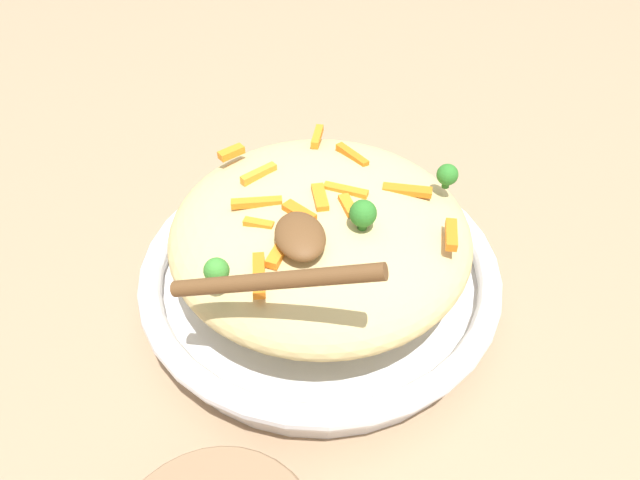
% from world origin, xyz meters
% --- Properties ---
extents(ground_plane, '(2.40, 2.40, 0.00)m').
position_xyz_m(ground_plane, '(0.00, 0.00, 0.00)').
color(ground_plane, '#9E7F60').
extents(serving_bowl, '(0.34, 0.34, 0.05)m').
position_xyz_m(serving_bowl, '(0.00, 0.00, 0.03)').
color(serving_bowl, silver).
rests_on(serving_bowl, ground_plane).
extents(pasta_mound, '(0.28, 0.27, 0.08)m').
position_xyz_m(pasta_mound, '(0.00, 0.00, 0.08)').
color(pasta_mound, '#D1BA7A').
rests_on(pasta_mound, serving_bowl).
extents(carrot_piece_0, '(0.03, 0.01, 0.01)m').
position_xyz_m(carrot_piece_0, '(-0.02, -0.02, 0.12)').
color(carrot_piece_0, orange).
rests_on(carrot_piece_0, pasta_mound).
extents(carrot_piece_1, '(0.03, 0.02, 0.01)m').
position_xyz_m(carrot_piece_1, '(0.10, -0.02, 0.12)').
color(carrot_piece_1, orange).
rests_on(carrot_piece_1, pasta_mound).
extents(carrot_piece_2, '(0.03, 0.04, 0.01)m').
position_xyz_m(carrot_piece_2, '(-0.00, -0.08, 0.12)').
color(carrot_piece_2, orange).
rests_on(carrot_piece_2, pasta_mound).
extents(carrot_piece_3, '(0.03, 0.02, 0.01)m').
position_xyz_m(carrot_piece_3, '(-0.06, -0.09, 0.12)').
color(carrot_piece_3, orange).
rests_on(carrot_piece_3, pasta_mound).
extents(carrot_piece_4, '(0.03, 0.03, 0.01)m').
position_xyz_m(carrot_piece_4, '(-0.01, 0.02, 0.12)').
color(carrot_piece_4, orange).
rests_on(carrot_piece_4, pasta_mound).
extents(carrot_piece_5, '(0.03, 0.04, 0.01)m').
position_xyz_m(carrot_piece_5, '(0.01, -0.02, 0.12)').
color(carrot_piece_5, orange).
rests_on(carrot_piece_5, pasta_mound).
extents(carrot_piece_6, '(0.02, 0.03, 0.01)m').
position_xyz_m(carrot_piece_6, '(0.09, 0.07, 0.12)').
color(carrot_piece_6, orange).
rests_on(carrot_piece_6, pasta_mound).
extents(carrot_piece_7, '(0.03, 0.01, 0.01)m').
position_xyz_m(carrot_piece_7, '(0.00, 0.00, 0.12)').
color(carrot_piece_7, orange).
rests_on(carrot_piece_7, pasta_mound).
extents(carrot_piece_8, '(0.02, 0.04, 0.01)m').
position_xyz_m(carrot_piece_8, '(0.05, 0.05, 0.12)').
color(carrot_piece_8, orange).
rests_on(carrot_piece_8, pasta_mound).
extents(carrot_piece_9, '(0.04, 0.03, 0.01)m').
position_xyz_m(carrot_piece_9, '(-0.05, 0.04, 0.12)').
color(carrot_piece_9, orange).
rests_on(carrot_piece_9, pasta_mound).
extents(carrot_piece_10, '(0.02, 0.03, 0.01)m').
position_xyz_m(carrot_piece_10, '(-0.02, 0.06, 0.12)').
color(carrot_piece_10, orange).
rests_on(carrot_piece_10, pasta_mound).
extents(carrot_piece_11, '(0.04, 0.02, 0.01)m').
position_xyz_m(carrot_piece_11, '(-0.07, 0.07, 0.12)').
color(carrot_piece_11, orange).
rests_on(carrot_piece_11, pasta_mound).
extents(carrot_piece_12, '(0.01, 0.04, 0.01)m').
position_xyz_m(carrot_piece_12, '(0.01, 0.05, 0.12)').
color(carrot_piece_12, orange).
rests_on(carrot_piece_12, pasta_mound).
extents(carrot_piece_13, '(0.04, 0.02, 0.01)m').
position_xyz_m(carrot_piece_13, '(0.06, -0.05, 0.12)').
color(carrot_piece_13, orange).
rests_on(carrot_piece_13, pasta_mound).
extents(broccoli_floret_0, '(0.02, 0.02, 0.02)m').
position_xyz_m(broccoli_floret_0, '(-0.07, 0.10, 0.13)').
color(broccoli_floret_0, '#377928').
rests_on(broccoli_floret_0, pasta_mound).
extents(broccoli_floret_1, '(0.02, 0.02, 0.02)m').
position_xyz_m(broccoli_floret_1, '(0.00, -0.12, 0.13)').
color(broccoli_floret_1, '#296820').
rests_on(broccoli_floret_1, pasta_mound).
extents(broccoli_floret_2, '(0.02, 0.02, 0.03)m').
position_xyz_m(broccoli_floret_2, '(-0.04, -0.03, 0.13)').
color(broccoli_floret_2, '#296820').
rests_on(broccoli_floret_2, pasta_mound).
extents(serving_spoon, '(0.13, 0.14, 0.07)m').
position_xyz_m(serving_spoon, '(-0.07, 0.04, 0.14)').
color(serving_spoon, brown).
rests_on(serving_spoon, pasta_mound).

